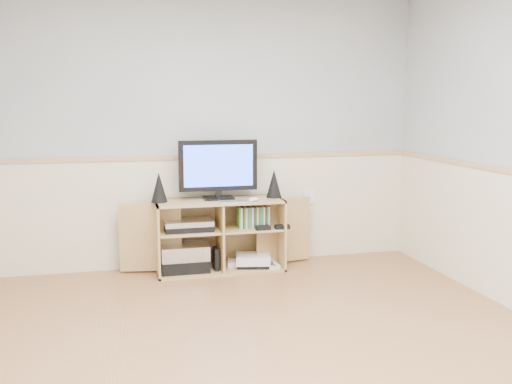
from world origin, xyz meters
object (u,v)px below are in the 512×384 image
keyboard (235,201)px  media_cabinet (219,233)px  monitor (218,167)px  game_consoles (252,261)px

keyboard → media_cabinet: bearing=121.6°
media_cabinet → monitor: size_ratio=2.51×
keyboard → monitor: bearing=122.2°
game_consoles → monitor: bearing=168.4°
media_cabinet → keyboard: size_ratio=6.25×
media_cabinet → keyboard: (0.11, -0.19, 0.32)m
monitor → game_consoles: 0.92m
monitor → keyboard: monitor is taller
media_cabinet → keyboard: keyboard is taller
monitor → keyboard: size_ratio=2.49×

